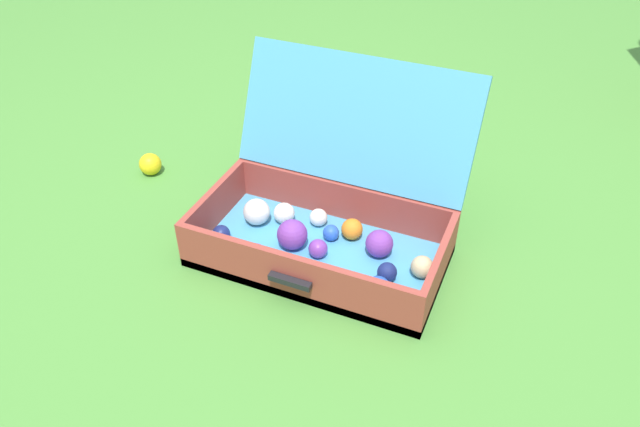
{
  "coord_description": "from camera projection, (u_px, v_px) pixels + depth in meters",
  "views": [
    {
      "loc": [
        0.52,
        -1.15,
        1.11
      ],
      "look_at": [
        0.03,
        -0.01,
        0.15
      ],
      "focal_mm": 34.56,
      "sensor_mm": 36.0,
      "label": 1
    }
  ],
  "objects": [
    {
      "name": "ground_plane",
      "position": [
        310.0,
        253.0,
        1.68
      ],
      "size": [
        16.0,
        16.0,
        0.0
      ],
      "primitive_type": "plane",
      "color": "#4C8C38"
    },
    {
      "name": "open_suitcase",
      "position": [
        329.0,
        214.0,
        1.64
      ],
      "size": [
        0.65,
        0.52,
        0.46
      ],
      "color": "#4799C6",
      "rests_on": "ground"
    },
    {
      "name": "stray_ball_on_grass",
      "position": [
        150.0,
        164.0,
        1.97
      ],
      "size": [
        0.07,
        0.07,
        0.07
      ],
      "primitive_type": "sphere",
      "color": "yellow",
      "rests_on": "ground"
    }
  ]
}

